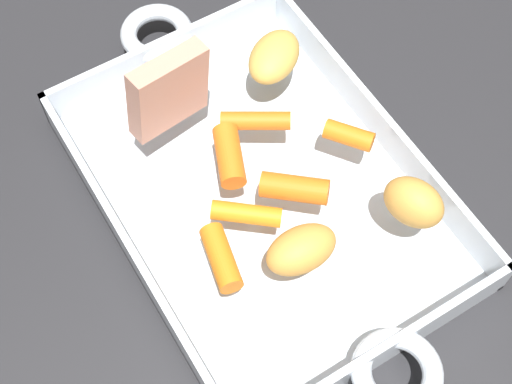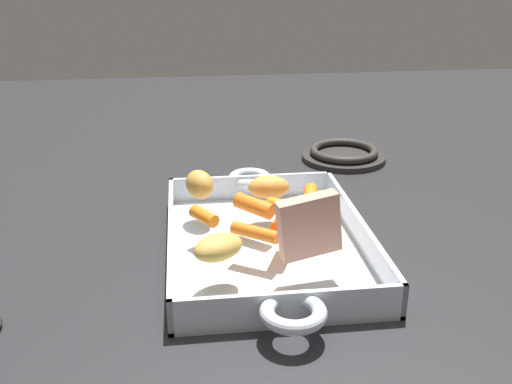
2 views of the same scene
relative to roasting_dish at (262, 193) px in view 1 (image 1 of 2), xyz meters
name	(u,v)px [view 1 (image 1 of 2)]	position (x,y,z in m)	size (l,w,h in m)	color
ground_plane	(262,200)	(0.00, 0.00, -0.01)	(2.31, 2.31, 0.00)	#232326
roasting_dish	(262,193)	(0.00, 0.00, 0.00)	(0.44, 0.25, 0.04)	silver
roast_slice_thin	(168,91)	(0.09, 0.03, 0.07)	(0.02, 0.07, 0.07)	tan
baby_carrot_long	(229,156)	(0.02, 0.02, 0.04)	(0.02, 0.02, 0.05)	orange
baby_carrot_center_left	(221,258)	(-0.05, 0.07, 0.04)	(0.02, 0.02, 0.05)	orange
baby_carrot_northeast	(295,188)	(-0.03, -0.01, 0.04)	(0.02, 0.02, 0.05)	orange
baby_carrot_southwest	(246,214)	(-0.03, 0.03, 0.04)	(0.02, 0.02, 0.06)	orange
baby_carrot_short	(256,121)	(0.04, -0.02, 0.04)	(0.02, 0.02, 0.06)	orange
baby_carrot_center_right	(349,135)	(-0.01, -0.08, 0.04)	(0.02, 0.02, 0.04)	orange
potato_golden_small	(414,202)	(-0.09, -0.08, 0.05)	(0.05, 0.04, 0.04)	gold
potato_golden_large	(301,250)	(-0.08, 0.01, 0.05)	(0.06, 0.04, 0.03)	gold
potato_whole	(274,57)	(0.09, -0.07, 0.04)	(0.06, 0.04, 0.03)	gold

